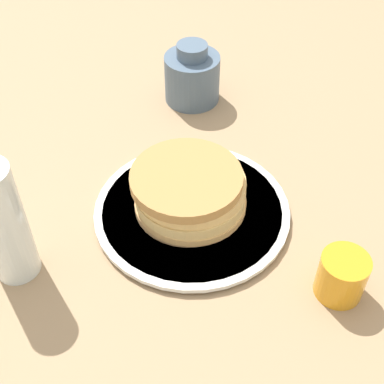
% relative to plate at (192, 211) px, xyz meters
% --- Properties ---
extents(ground_plane, '(4.00, 4.00, 0.00)m').
position_rel_plate_xyz_m(ground_plane, '(-0.01, -0.02, -0.01)').
color(ground_plane, '#9E7F5B').
extents(plate, '(0.29, 0.29, 0.01)m').
position_rel_plate_xyz_m(plate, '(0.00, 0.00, 0.00)').
color(plate, silver).
rests_on(plate, ground_plane).
extents(pancake_stack, '(0.17, 0.17, 0.07)m').
position_rel_plate_xyz_m(pancake_stack, '(0.00, -0.00, 0.04)').
color(pancake_stack, tan).
rests_on(pancake_stack, plate).
extents(juice_glass, '(0.06, 0.06, 0.06)m').
position_rel_plate_xyz_m(juice_glass, '(-0.01, 0.24, 0.03)').
color(juice_glass, orange).
rests_on(juice_glass, ground_plane).
extents(cream_jug, '(0.10, 0.10, 0.11)m').
position_rel_plate_xyz_m(cream_jug, '(-0.23, -0.18, 0.04)').
color(cream_jug, '#4C6075').
rests_on(cream_jug, ground_plane).
extents(water_bottle_near, '(0.06, 0.06, 0.20)m').
position_rel_plate_xyz_m(water_bottle_near, '(0.23, -0.12, 0.09)').
color(water_bottle_near, silver).
rests_on(water_bottle_near, ground_plane).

